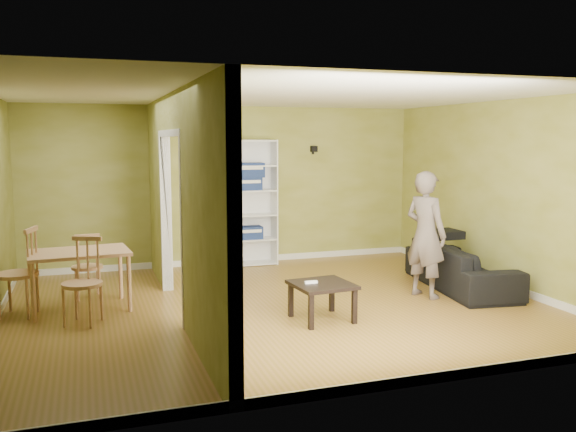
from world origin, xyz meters
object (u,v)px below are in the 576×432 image
at_px(sofa, 461,260).
at_px(chair_left, 17,272).
at_px(chair_far, 87,265).
at_px(dining_table, 79,257).
at_px(bookshelf, 249,202).
at_px(person, 426,224).
at_px(coffee_table, 322,289).
at_px(chair_near, 82,281).

xyz_separation_m(sofa, chair_left, (-5.73, 0.50, 0.13)).
bearing_deg(chair_left, chair_far, 142.82).
relative_size(sofa, dining_table, 1.81).
distance_m(sofa, chair_left, 5.75).
distance_m(sofa, bookshelf, 3.53).
distance_m(person, coffee_table, 1.86).
xyz_separation_m(sofa, coffee_table, (-2.40, -0.80, -0.03)).
relative_size(coffee_table, chair_near, 0.67).
relative_size(bookshelf, chair_left, 1.95).
bearing_deg(chair_far, bookshelf, -155.50).
bearing_deg(coffee_table, chair_near, 164.65).
xyz_separation_m(person, chair_far, (-4.22, 1.34, -0.54)).
bearing_deg(bookshelf, sofa, -46.92).
bearing_deg(chair_far, chair_left, 32.36).
distance_m(sofa, chair_near, 5.01).
xyz_separation_m(person, bookshelf, (-1.65, 2.79, 0.05)).
height_order(coffee_table, chair_left, chair_left).
height_order(person, dining_table, person).
bearing_deg(sofa, chair_far, 85.18).
distance_m(person, chair_left, 5.07).
distance_m(coffee_table, chair_near, 2.71).
bearing_deg(bookshelf, dining_table, -143.10).
distance_m(coffee_table, chair_left, 3.57).
bearing_deg(chair_near, bookshelf, 69.54).
xyz_separation_m(bookshelf, chair_far, (-2.57, -1.45, -0.59)).
xyz_separation_m(person, chair_left, (-5.00, 0.75, -0.45)).
height_order(chair_near, chair_far, chair_near).
relative_size(person, chair_near, 2.00).
height_order(coffee_table, dining_table, dining_table).
bearing_deg(chair_near, person, 22.38).
xyz_separation_m(dining_table, chair_left, (-0.69, -0.04, -0.12)).
bearing_deg(sofa, person, 116.54).
bearing_deg(dining_table, coffee_table, -26.97).
xyz_separation_m(sofa, bookshelf, (-2.38, 2.54, 0.63)).
bearing_deg(chair_far, dining_table, 75.94).
relative_size(person, coffee_table, 2.99).
bearing_deg(coffee_table, chair_far, 143.38).
bearing_deg(bookshelf, coffee_table, -90.40).
relative_size(bookshelf, coffee_table, 3.16).
relative_size(chair_left, chair_near, 1.08).
xyz_separation_m(bookshelf, chair_left, (-3.35, -2.04, -0.50)).
bearing_deg(person, chair_near, 66.68).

